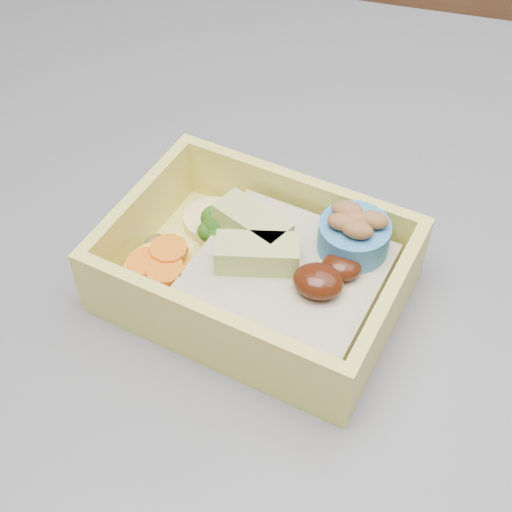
# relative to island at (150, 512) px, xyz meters

# --- Properties ---
(island) EXTENTS (1.24, 0.84, 0.92)m
(island) POSITION_rel_island_xyz_m (0.00, 0.00, 0.00)
(island) COLOR brown
(island) RESTS_ON ground
(bento_box) EXTENTS (0.22, 0.17, 0.07)m
(bento_box) POSITION_rel_island_xyz_m (0.14, 0.00, 0.48)
(bento_box) COLOR #DED45C
(bento_box) RESTS_ON island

